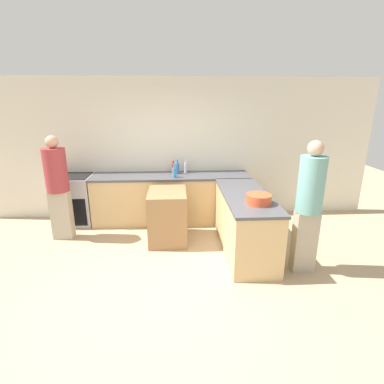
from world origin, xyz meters
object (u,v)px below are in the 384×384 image
at_px(range_oven, 76,200).
at_px(person_by_range, 58,185).
at_px(hot_sauce_bottle, 173,168).
at_px(island_table, 168,216).
at_px(person_at_peninsula, 309,203).
at_px(water_bottle_blue, 177,168).
at_px(dish_soap_bottle, 174,172).
at_px(vinegar_bottle_clear, 186,168).
at_px(mixing_bowl, 259,199).

bearing_deg(range_oven, person_by_range, -92.72).
height_order(range_oven, hot_sauce_bottle, hot_sauce_bottle).
xyz_separation_m(island_table, person_at_peninsula, (1.89, -1.06, 0.56)).
bearing_deg(water_bottle_blue, hot_sauce_bottle, 148.09).
height_order(range_oven, person_at_peninsula, person_at_peninsula).
height_order(dish_soap_bottle, person_by_range, person_by_range).
bearing_deg(person_at_peninsula, range_oven, 152.42).
relative_size(island_table, vinegar_bottle_clear, 3.38).
height_order(dish_soap_bottle, hot_sauce_bottle, same).
bearing_deg(mixing_bowl, dish_soap_bottle, 127.53).
bearing_deg(island_table, vinegar_bottle_clear, 71.47).
bearing_deg(person_by_range, dish_soap_bottle, 14.15).
xyz_separation_m(range_oven, dish_soap_bottle, (1.89, -0.19, 0.55)).
distance_m(mixing_bowl, dish_soap_bottle, 1.89).
relative_size(range_oven, person_by_range, 0.53).
distance_m(vinegar_bottle_clear, person_by_range, 2.30).
bearing_deg(island_table, dish_soap_bottle, 79.53).
relative_size(dish_soap_bottle, vinegar_bottle_clear, 0.96).
bearing_deg(water_bottle_blue, dish_soap_bottle, -101.59).
relative_size(island_table, water_bottle_blue, 3.13).
distance_m(mixing_bowl, vinegar_bottle_clear, 2.08).
distance_m(water_bottle_blue, person_at_peninsula, 2.63).
height_order(range_oven, water_bottle_blue, water_bottle_blue).
bearing_deg(hot_sauce_bottle, mixing_bowl, -57.32).
bearing_deg(vinegar_bottle_clear, range_oven, -175.38).
relative_size(island_table, person_by_range, 0.49).
bearing_deg(hot_sauce_bottle, range_oven, -175.69).
xyz_separation_m(dish_soap_bottle, person_at_peninsula, (1.76, -1.72, -0.03)).
bearing_deg(island_table, range_oven, 154.25).
bearing_deg(range_oven, hot_sauce_bottle, 4.31).
bearing_deg(water_bottle_blue, range_oven, -177.26).
distance_m(dish_soap_bottle, vinegar_bottle_clear, 0.42).
distance_m(island_table, person_by_range, 1.88).
relative_size(mixing_bowl, dish_soap_bottle, 1.43).
relative_size(water_bottle_blue, dish_soap_bottle, 1.12).
relative_size(range_oven, water_bottle_blue, 3.40).
relative_size(water_bottle_blue, person_at_peninsula, 0.15).
height_order(hot_sauce_bottle, person_by_range, person_by_range).
distance_m(range_oven, person_by_range, 0.83).
relative_size(dish_soap_bottle, person_at_peninsula, 0.13).
distance_m(hot_sauce_bottle, person_by_range, 2.06).
xyz_separation_m(vinegar_bottle_clear, person_by_range, (-2.14, -0.84, -0.07)).
relative_size(island_table, person_at_peninsula, 0.47).
xyz_separation_m(mixing_bowl, person_at_peninsula, (0.61, -0.22, 0.00)).
bearing_deg(person_at_peninsula, dish_soap_bottle, 135.72).
relative_size(range_oven, dish_soap_bottle, 3.82).
relative_size(water_bottle_blue, person_by_range, 0.16).
xyz_separation_m(hot_sauce_bottle, person_by_range, (-1.90, -0.81, -0.07)).
xyz_separation_m(island_table, mixing_bowl, (1.28, -0.84, 0.56)).
bearing_deg(island_table, mixing_bowl, -33.27).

